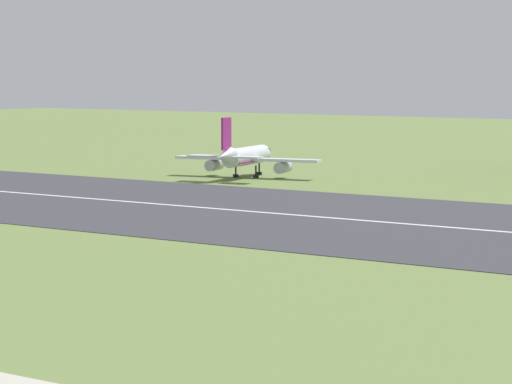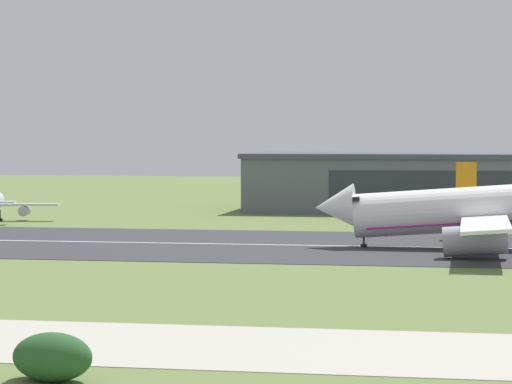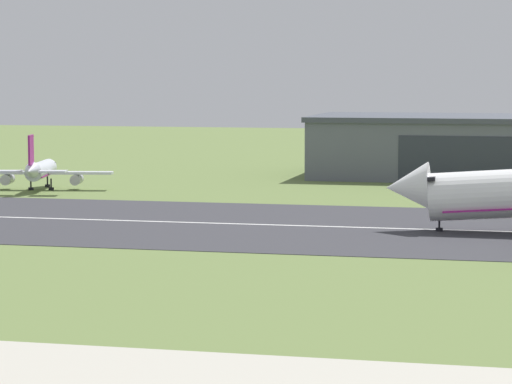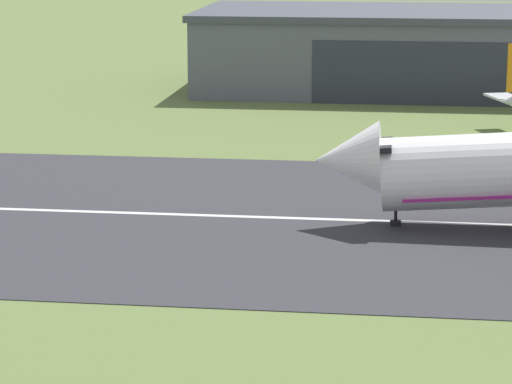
% 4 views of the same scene
% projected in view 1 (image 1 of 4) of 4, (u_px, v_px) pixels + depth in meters
% --- Properties ---
extents(ground_plane, '(612.81, 612.81, 0.00)m').
position_uv_depth(ground_plane, '(117.00, 309.00, 80.12)').
color(ground_plane, olive).
extents(runway_strip, '(372.81, 45.90, 0.06)m').
position_uv_depth(runway_strip, '(447.00, 227.00, 121.42)').
color(runway_strip, '#333338').
rests_on(runway_strip, ground_plane).
extents(runway_centreline, '(335.53, 0.70, 0.01)m').
position_uv_depth(runway_centreline, '(447.00, 227.00, 121.42)').
color(runway_centreline, silver).
rests_on(runway_centreline, runway_strip).
extents(airplane_parked_centre, '(22.58, 18.26, 9.09)m').
position_uv_depth(airplane_parked_centre, '(246.00, 157.00, 177.28)').
color(airplane_parked_centre, silver).
rests_on(airplane_parked_centre, ground_plane).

